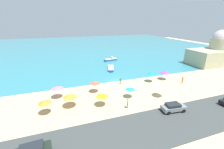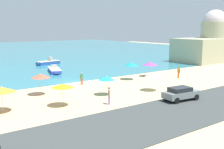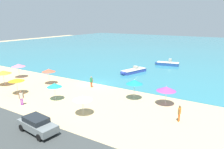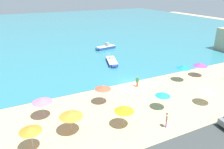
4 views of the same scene
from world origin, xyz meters
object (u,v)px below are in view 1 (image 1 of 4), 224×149
at_px(beach_umbrella_3, 161,88).
at_px(bather_1, 128,103).
at_px(beach_umbrella_4, 152,73).
at_px(beach_umbrella_8, 95,83).
at_px(beach_umbrella_7, 57,88).
at_px(beach_umbrella_0, 70,96).
at_px(bather_2, 121,80).
at_px(beach_umbrella_2, 102,96).
at_px(beach_umbrella_6, 45,102).
at_px(skiff_nearshore, 111,68).
at_px(harbor_fortress, 213,53).
at_px(bather_0, 183,80).
at_px(parked_car_3, 173,107).
at_px(skiff_offshore, 111,59).
at_px(beach_umbrella_1, 165,72).
at_px(beach_umbrella_5, 130,88).

height_order(beach_umbrella_3, bather_1, beach_umbrella_3).
distance_m(beach_umbrella_4, beach_umbrella_8, 14.61).
distance_m(beach_umbrella_7, bather_1, 14.09).
xyz_separation_m(beach_umbrella_0, bather_2, (12.22, 6.47, -1.19)).
relative_size(beach_umbrella_2, bather_2, 1.36).
bearing_deg(bather_1, beach_umbrella_6, 168.18).
height_order(skiff_nearshore, harbor_fortress, harbor_fortress).
distance_m(beach_umbrella_2, bather_0, 21.66).
xyz_separation_m(parked_car_3, skiff_offshore, (0.67, 35.45, -0.36)).
bearing_deg(beach_umbrella_7, beach_umbrella_3, -17.50).
distance_m(beach_umbrella_1, bather_1, 17.44).
bearing_deg(bather_1, beach_umbrella_3, 12.56).
distance_m(beach_umbrella_0, parked_car_3, 17.93).
bearing_deg(harbor_fortress, beach_umbrella_7, -171.14).
xyz_separation_m(beach_umbrella_5, bather_1, (-2.11, -3.41, -0.98)).
xyz_separation_m(beach_umbrella_4, bather_2, (-7.84, 1.23, -1.40)).
relative_size(beach_umbrella_2, beach_umbrella_5, 1.00).
height_order(beach_umbrella_3, skiff_offshore, beach_umbrella_3).
xyz_separation_m(beach_umbrella_0, skiff_nearshore, (13.64, 18.11, -1.73)).
bearing_deg(harbor_fortress, beach_umbrella_1, -164.90).
bearing_deg(beach_umbrella_2, beach_umbrella_4, 24.61).
distance_m(beach_umbrella_0, skiff_nearshore, 22.74).
xyz_separation_m(beach_umbrella_4, harbor_fortress, (28.88, 6.95, 1.80)).
height_order(beach_umbrella_0, parked_car_3, beach_umbrella_0).
height_order(beach_umbrella_4, beach_umbrella_7, beach_umbrella_4).
height_order(bather_2, parked_car_3, bather_2).
bearing_deg(bather_2, beach_umbrella_5, -95.72).
height_order(beach_umbrella_1, skiff_offshore, beach_umbrella_1).
height_order(beach_umbrella_2, harbor_fortress, harbor_fortress).
height_order(beach_umbrella_8, parked_car_3, beach_umbrella_8).
bearing_deg(beach_umbrella_5, beach_umbrella_0, 178.33).
bearing_deg(harbor_fortress, beach_umbrella_5, -161.49).
relative_size(beach_umbrella_4, skiff_offshore, 0.51).
height_order(beach_umbrella_2, beach_umbrella_8, beach_umbrella_8).
bearing_deg(beach_umbrella_6, beach_umbrella_7, 69.30).
xyz_separation_m(bather_2, parked_car_3, (4.16, -13.64, -0.12)).
bearing_deg(beach_umbrella_2, skiff_offshore, 68.63).
relative_size(beach_umbrella_2, parked_car_3, 0.54).
bearing_deg(beach_umbrella_1, beach_umbrella_2, -159.60).
distance_m(beach_umbrella_8, harbor_fortress, 44.22).
relative_size(parked_car_3, harbor_fortress, 0.32).
height_order(beach_umbrella_3, beach_umbrella_7, beach_umbrella_7).
relative_size(beach_umbrella_2, bather_0, 1.33).
height_order(beach_umbrella_3, parked_car_3, beach_umbrella_3).
bearing_deg(skiff_offshore, beach_umbrella_8, -115.70).
bearing_deg(beach_umbrella_5, skiff_offshore, 79.09).
distance_m(beach_umbrella_4, bather_0, 7.60).
distance_m(beach_umbrella_4, parked_car_3, 13.03).
relative_size(beach_umbrella_5, beach_umbrella_6, 0.92).
xyz_separation_m(beach_umbrella_1, harbor_fortress, (24.77, 6.68, 2.08)).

